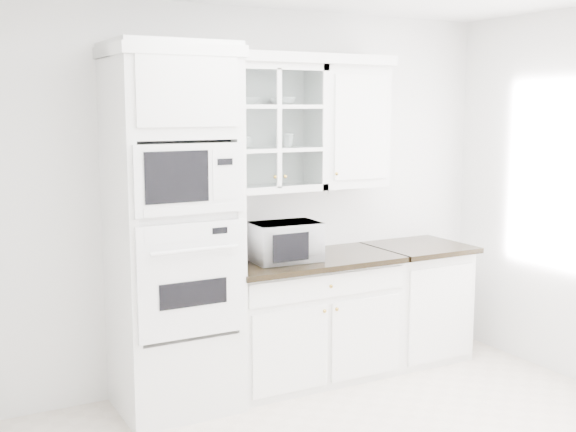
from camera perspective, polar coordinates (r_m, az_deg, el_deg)
room_shell at (r=4.13m, az=5.36°, el=5.55°), size 4.00×3.50×2.70m
oven_column at (r=4.75m, az=-9.06°, el=-1.18°), size 0.76×0.68×2.40m
base_cabinet_run at (r=5.36m, az=1.55°, el=-8.02°), size 1.32×0.67×0.92m
extra_base_cabinet at (r=5.91m, az=10.02°, el=-6.58°), size 0.72×0.67×0.92m
upper_cabinet_glass at (r=5.14m, az=-1.59°, el=6.96°), size 0.80×0.33×0.90m
upper_cabinet_solid at (r=5.48m, az=4.76°, el=7.04°), size 0.55×0.33×0.90m
crown_molding at (r=5.08m, az=-2.56°, el=12.41°), size 2.14×0.38×0.07m
countertop_microwave at (r=5.10m, az=-0.31°, el=-2.01°), size 0.50×0.42×0.27m
bowl_a at (r=5.03m, az=-3.64°, el=9.05°), size 0.26×0.26×0.06m
bowl_b at (r=5.19m, az=-0.42°, el=9.06°), size 0.20×0.20×0.06m
cup_a at (r=5.08m, az=-3.51°, el=5.82°), size 0.13×0.13×0.08m
cup_b at (r=5.23m, az=-0.09°, el=6.00°), size 0.12×0.12×0.10m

